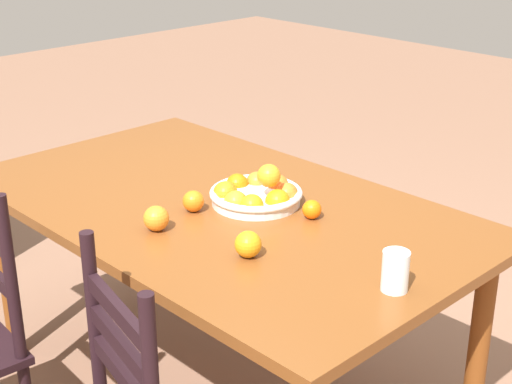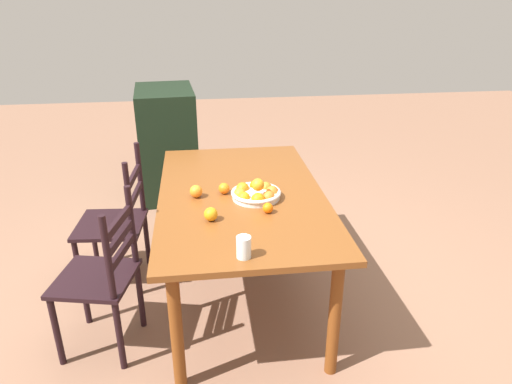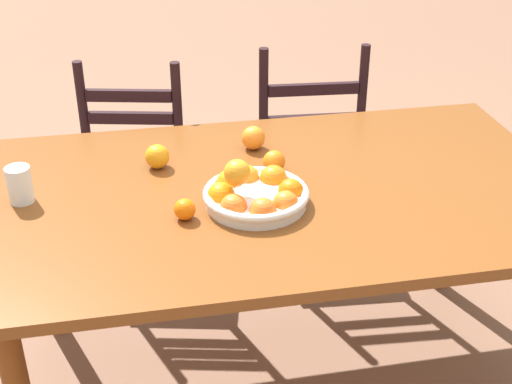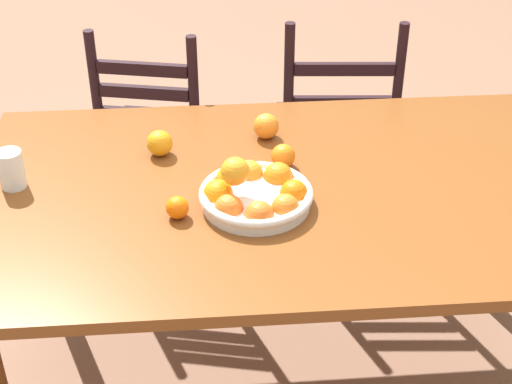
% 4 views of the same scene
% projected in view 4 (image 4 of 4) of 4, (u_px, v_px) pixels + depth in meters
% --- Properties ---
extents(ground_plane, '(12.00, 12.00, 0.00)m').
position_uv_depth(ground_plane, '(282.00, 379.00, 2.54)').
color(ground_plane, '#845D48').
extents(dining_table, '(1.73, 1.01, 0.76)m').
position_uv_depth(dining_table, '(286.00, 211.00, 2.16)').
color(dining_table, brown).
rests_on(dining_table, ground).
extents(chair_near_window, '(0.49, 0.49, 0.94)m').
position_uv_depth(chair_near_window, '(159.00, 140.00, 2.93)').
color(chair_near_window, black).
rests_on(chair_near_window, ground).
extents(chair_by_cabinet, '(0.48, 0.48, 0.96)m').
position_uv_depth(chair_by_cabinet, '(335.00, 134.00, 3.00)').
color(chair_by_cabinet, black).
rests_on(chair_by_cabinet, ground).
extents(fruit_bowl, '(0.30, 0.30, 0.15)m').
position_uv_depth(fruit_bowl, '(255.00, 194.00, 2.03)').
color(fruit_bowl, silver).
rests_on(fruit_bowl, dining_table).
extents(orange_loose_0, '(0.08, 0.08, 0.08)m').
position_uv_depth(orange_loose_0, '(266.00, 126.00, 2.33)').
color(orange_loose_0, orange).
rests_on(orange_loose_0, dining_table).
extents(orange_loose_1, '(0.08, 0.08, 0.08)m').
position_uv_depth(orange_loose_1, '(160.00, 143.00, 2.24)').
color(orange_loose_1, orange).
rests_on(orange_loose_1, dining_table).
extents(orange_loose_2, '(0.07, 0.07, 0.07)m').
position_uv_depth(orange_loose_2, '(283.00, 156.00, 2.19)').
color(orange_loose_2, orange).
rests_on(orange_loose_2, dining_table).
extents(orange_loose_3, '(0.06, 0.06, 0.06)m').
position_uv_depth(orange_loose_3, '(177.00, 208.00, 1.98)').
color(orange_loose_3, orange).
rests_on(orange_loose_3, dining_table).
extents(drinking_glass, '(0.07, 0.07, 0.11)m').
position_uv_depth(drinking_glass, '(11.00, 169.00, 2.09)').
color(drinking_glass, silver).
rests_on(drinking_glass, dining_table).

